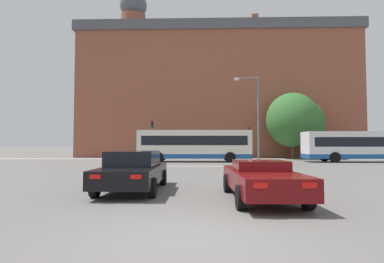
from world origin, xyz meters
The scene contains 14 objects.
ground_plane centered at (0.00, 0.00, 0.00)m, with size 400.00×400.00×0.00m, color #605E5B.
stop_line_strip centered at (0.00, 18.03, 0.00)m, with size 8.46×0.30×0.01m, color silver.
far_pavement centered at (0.00, 29.98, 0.01)m, with size 69.40×2.50×0.01m, color gray.
brick_civic_building centered at (2.41, 39.26, 9.33)m, with size 38.59×12.55×25.01m.
car_saloon_left centered at (-2.24, 5.66, 0.74)m, with size 2.08×4.81×1.45m.
car_roadster_right centered at (2.08, 3.99, 0.64)m, with size 2.06×4.77×1.19m.
bus_crossing_lead centered at (-0.37, 24.25, 1.65)m, with size 10.99×2.78×3.08m.
bus_crossing_trailing centered at (16.60, 24.15, 1.58)m, with size 12.40×2.66×2.94m.
traffic_light_far_left centered at (-5.39, 29.21, 2.95)m, with size 0.26×0.31×4.41m.
traffic_light_far_right centered at (5.87, 28.97, 2.51)m, with size 0.26×0.31×3.70m.
street_lamp_junction centered at (4.96, 21.02, 4.68)m, with size 2.19×0.36×7.72m.
pedestrian_waiting centered at (-7.35, 30.74, 0.97)m, with size 0.43×0.29×1.67m.
tree_by_building centered at (12.83, 31.93, 4.39)m, with size 5.33×5.33×7.19m.
tree_kerbside centered at (11.29, 30.81, 4.64)m, with size 6.22×6.22×7.91m.
Camera 1 is at (0.21, -5.32, 1.68)m, focal length 28.00 mm.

